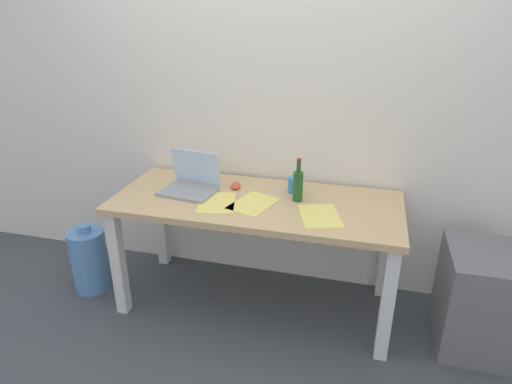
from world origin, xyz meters
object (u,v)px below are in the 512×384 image
object	(u,v)px
desk	(256,215)
computer_mouse	(236,186)
beer_bottle	(298,185)
coffee_mug	(294,185)
filing_cabinet	(478,299)
water_cooler_jug	(89,259)
laptop_left	(191,183)

from	to	relation	value
desk	computer_mouse	bearing A→B (deg)	140.24
beer_bottle	coffee_mug	bearing A→B (deg)	109.18
filing_cabinet	beer_bottle	bearing A→B (deg)	174.76
desk	water_cooler_jug	bearing A→B (deg)	-173.75
beer_bottle	water_cooler_jug	distance (m)	1.53
desk	laptop_left	size ratio (longest dim) A/B	4.81
laptop_left	water_cooler_jug	bearing A→B (deg)	-168.09
computer_mouse	coffee_mug	bearing A→B (deg)	-6.06
water_cooler_jug	coffee_mug	bearing A→B (deg)	12.57
laptop_left	water_cooler_jug	xyz separation A→B (m)	(-0.71, -0.15, -0.58)
water_cooler_jug	filing_cabinet	xyz separation A→B (m)	(2.44, 0.08, 0.08)
laptop_left	beer_bottle	bearing A→B (deg)	2.37
coffee_mug	filing_cabinet	world-z (taller)	coffee_mug
beer_bottle	coffee_mug	world-z (taller)	beer_bottle
desk	filing_cabinet	bearing A→B (deg)	-1.94
desk	computer_mouse	xyz separation A→B (m)	(-0.17, 0.14, 0.12)
computer_mouse	coffee_mug	distance (m)	0.37
desk	beer_bottle	xyz separation A→B (m)	(0.24, 0.05, 0.20)
coffee_mug	filing_cabinet	size ratio (longest dim) A/B	0.16
desk	coffee_mug	distance (m)	0.30
desk	coffee_mug	xyz separation A→B (m)	(0.20, 0.17, 0.15)
laptop_left	water_cooler_jug	size ratio (longest dim) A/B	0.74
laptop_left	coffee_mug	xyz separation A→B (m)	(0.63, 0.15, -0.01)
beer_bottle	water_cooler_jug	bearing A→B (deg)	-172.66
coffee_mug	water_cooler_jug	size ratio (longest dim) A/B	0.20
laptop_left	computer_mouse	world-z (taller)	laptop_left
desk	filing_cabinet	size ratio (longest dim) A/B	2.88
coffee_mug	filing_cabinet	distance (m)	1.23
filing_cabinet	coffee_mug	bearing A→B (deg)	168.81
water_cooler_jug	computer_mouse	bearing A→B (deg)	15.39
laptop_left	desk	bearing A→B (deg)	-3.42
computer_mouse	laptop_left	bearing A→B (deg)	-166.52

